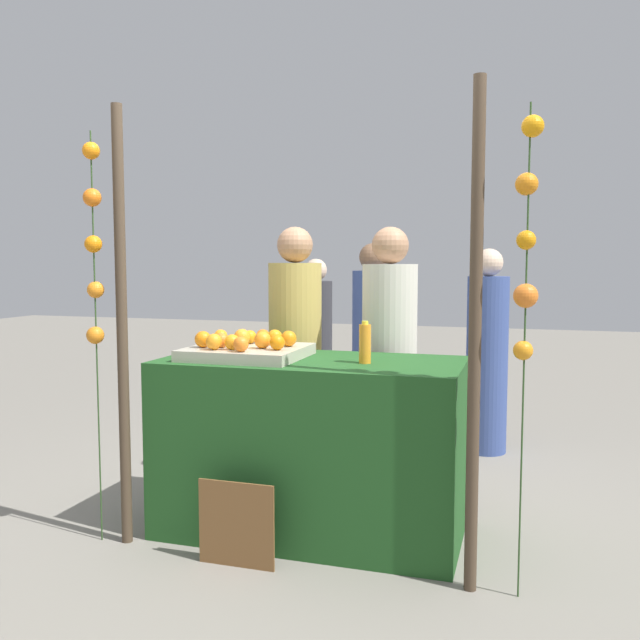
# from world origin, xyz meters

# --- Properties ---
(ground_plane) EXTENTS (24.00, 24.00, 0.00)m
(ground_plane) POSITION_xyz_m (0.00, 0.00, 0.00)
(ground_plane) COLOR gray
(stall_counter) EXTENTS (1.61, 0.78, 0.95)m
(stall_counter) POSITION_xyz_m (0.00, 0.00, 0.47)
(stall_counter) COLOR #1E4C1E
(stall_counter) RESTS_ON ground_plane
(orange_tray) EXTENTS (0.61, 0.56, 0.06)m
(orange_tray) POSITION_xyz_m (-0.36, -0.04, 0.98)
(orange_tray) COLOR #B2AD99
(orange_tray) RESTS_ON stall_counter
(orange_0) EXTENTS (0.09, 0.09, 0.09)m
(orange_0) POSITION_xyz_m (-0.41, 0.02, 1.05)
(orange_0) COLOR orange
(orange_0) RESTS_ON orange_tray
(orange_1) EXTENTS (0.08, 0.08, 0.08)m
(orange_1) POSITION_xyz_m (-0.47, -0.12, 1.05)
(orange_1) COLOR orange
(orange_1) RESTS_ON orange_tray
(orange_2) EXTENTS (0.08, 0.08, 0.08)m
(orange_2) POSITION_xyz_m (-0.25, 0.09, 1.05)
(orange_2) COLOR orange
(orange_2) RESTS_ON orange_tray
(orange_3) EXTENTS (0.09, 0.09, 0.09)m
(orange_3) POSITION_xyz_m (-0.47, -0.21, 1.05)
(orange_3) COLOR orange
(orange_3) RESTS_ON orange_tray
(orange_4) EXTENTS (0.08, 0.08, 0.08)m
(orange_4) POSITION_xyz_m (-0.30, -0.25, 1.05)
(orange_4) COLOR orange
(orange_4) RESTS_ON orange_tray
(orange_5) EXTENTS (0.08, 0.08, 0.08)m
(orange_5) POSITION_xyz_m (-0.34, 0.15, 1.05)
(orange_5) COLOR orange
(orange_5) RESTS_ON orange_tray
(orange_6) EXTENTS (0.09, 0.09, 0.09)m
(orange_6) POSITION_xyz_m (-0.14, 0.04, 1.05)
(orange_6) COLOR orange
(orange_6) RESTS_ON orange_tray
(orange_7) EXTENTS (0.08, 0.08, 0.08)m
(orange_7) POSITION_xyz_m (-0.57, 0.07, 1.05)
(orange_7) COLOR orange
(orange_7) RESTS_ON orange_tray
(orange_8) EXTENTS (0.08, 0.08, 0.08)m
(orange_8) POSITION_xyz_m (-0.40, 0.10, 1.04)
(orange_8) COLOR orange
(orange_8) RESTS_ON orange_tray
(orange_9) EXTENTS (0.09, 0.09, 0.09)m
(orange_9) POSITION_xyz_m (-0.57, -0.14, 1.05)
(orange_9) COLOR orange
(orange_9) RESTS_ON orange_tray
(orange_10) EXTENTS (0.08, 0.08, 0.08)m
(orange_10) POSITION_xyz_m (-0.15, -0.12, 1.05)
(orange_10) COLOR orange
(orange_10) RESTS_ON orange_tray
(orange_11) EXTENTS (0.09, 0.09, 0.09)m
(orange_11) POSITION_xyz_m (-0.25, -0.09, 1.05)
(orange_11) COLOR orange
(orange_11) RESTS_ON orange_tray
(orange_12) EXTENTS (0.08, 0.08, 0.08)m
(orange_12) POSITION_xyz_m (-0.38, -0.18, 1.05)
(orange_12) COLOR orange
(orange_12) RESTS_ON orange_tray
(juice_bottle) EXTENTS (0.06, 0.06, 0.22)m
(juice_bottle) POSITION_xyz_m (0.30, -0.05, 1.05)
(juice_bottle) COLOR orange
(juice_bottle) RESTS_ON stall_counter
(chalkboard_sign) EXTENTS (0.39, 0.03, 0.43)m
(chalkboard_sign) POSITION_xyz_m (-0.21, -0.52, 0.20)
(chalkboard_sign) COLOR brown
(chalkboard_sign) RESTS_ON ground_plane
(vendor_left) EXTENTS (0.34, 0.34, 1.69)m
(vendor_left) POSITION_xyz_m (-0.32, 0.64, 0.79)
(vendor_left) COLOR tan
(vendor_left) RESTS_ON ground_plane
(vendor_right) EXTENTS (0.34, 0.34, 1.68)m
(vendor_right) POSITION_xyz_m (0.29, 0.65, 0.78)
(vendor_right) COLOR beige
(vendor_right) RESTS_ON ground_plane
(crowd_person_0) EXTENTS (0.31, 0.31, 1.57)m
(crowd_person_0) POSITION_xyz_m (0.81, 1.87, 0.73)
(crowd_person_0) COLOR #384C8C
(crowd_person_0) RESTS_ON ground_plane
(crowd_person_1) EXTENTS (0.32, 0.32, 1.62)m
(crowd_person_1) POSITION_xyz_m (-0.08, 1.83, 0.75)
(crowd_person_1) COLOR #384C8C
(crowd_person_1) RESTS_ON ground_plane
(crowd_person_2) EXTENTS (0.30, 0.30, 1.50)m
(crowd_person_2) POSITION_xyz_m (-0.74, 2.43, 0.70)
(crowd_person_2) COLOR #333338
(crowd_person_2) RESTS_ON ground_plane
(canopy_post_left) EXTENTS (0.06, 0.06, 2.25)m
(canopy_post_left) POSITION_xyz_m (-0.88, -0.43, 1.13)
(canopy_post_left) COLOR #473828
(canopy_post_left) RESTS_ON ground_plane
(canopy_post_right) EXTENTS (0.06, 0.06, 2.25)m
(canopy_post_right) POSITION_xyz_m (0.88, -0.43, 1.13)
(canopy_post_right) COLOR #473828
(canopy_post_right) RESTS_ON ground_plane
(garland_strand_left) EXTENTS (0.10, 0.10, 2.13)m
(garland_strand_left) POSITION_xyz_m (-1.02, -0.45, 1.54)
(garland_strand_left) COLOR #2D4C23
(garland_strand_left) RESTS_ON ground_plane
(garland_strand_right) EXTENTS (0.11, 0.11, 2.13)m
(garland_strand_right) POSITION_xyz_m (1.09, -0.43, 1.55)
(garland_strand_right) COLOR #2D4C23
(garland_strand_right) RESTS_ON ground_plane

